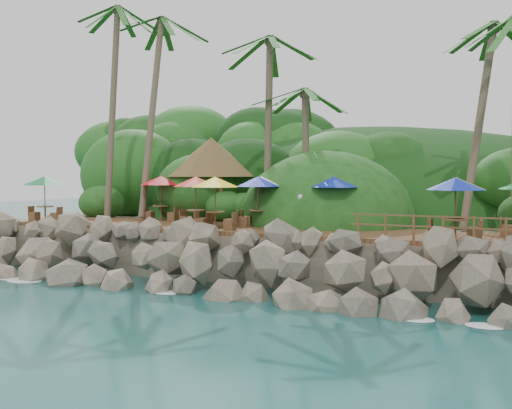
% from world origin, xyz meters
% --- Properties ---
extents(ground, '(140.00, 140.00, 0.00)m').
position_xyz_m(ground, '(0.00, 0.00, 0.00)').
color(ground, '#19514F').
rests_on(ground, ground).
extents(land_base, '(32.00, 25.20, 2.10)m').
position_xyz_m(land_base, '(0.00, 16.00, 1.05)').
color(land_base, gray).
rests_on(land_base, ground).
extents(jungle_hill, '(44.80, 28.00, 15.40)m').
position_xyz_m(jungle_hill, '(0.00, 23.50, 0.00)').
color(jungle_hill, '#143811').
rests_on(jungle_hill, ground).
extents(seawall, '(29.00, 4.00, 2.30)m').
position_xyz_m(seawall, '(0.00, 2.00, 1.15)').
color(seawall, gray).
rests_on(seawall, ground).
extents(terrace, '(26.00, 5.00, 0.20)m').
position_xyz_m(terrace, '(0.00, 6.00, 2.20)').
color(terrace, brown).
rests_on(terrace, land_base).
extents(jungle_foliage, '(44.00, 16.00, 12.00)m').
position_xyz_m(jungle_foliage, '(0.00, 15.00, 0.00)').
color(jungle_foliage, '#143811').
rests_on(jungle_foliage, ground).
extents(foam_line, '(25.20, 0.80, 0.06)m').
position_xyz_m(foam_line, '(0.00, 0.30, 0.03)').
color(foam_line, white).
rests_on(foam_line, ground).
extents(palms, '(27.32, 7.25, 13.44)m').
position_xyz_m(palms, '(0.62, 8.63, 12.06)').
color(palms, brown).
rests_on(palms, ground).
extents(palapa, '(5.28, 5.28, 4.60)m').
position_xyz_m(palapa, '(-4.67, 9.89, 5.79)').
color(palapa, brown).
rests_on(palapa, ground).
extents(dining_clusters, '(25.84, 5.44, 2.43)m').
position_xyz_m(dining_clusters, '(1.16, 5.68, 4.32)').
color(dining_clusters, brown).
rests_on(dining_clusters, terrace).
extents(railing, '(8.30, 0.10, 1.00)m').
position_xyz_m(railing, '(9.54, 3.65, 2.91)').
color(railing, brown).
rests_on(railing, terrace).
extents(waiter, '(0.66, 0.50, 1.62)m').
position_xyz_m(waiter, '(2.24, 6.08, 3.11)').
color(waiter, white).
rests_on(waiter, terrace).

